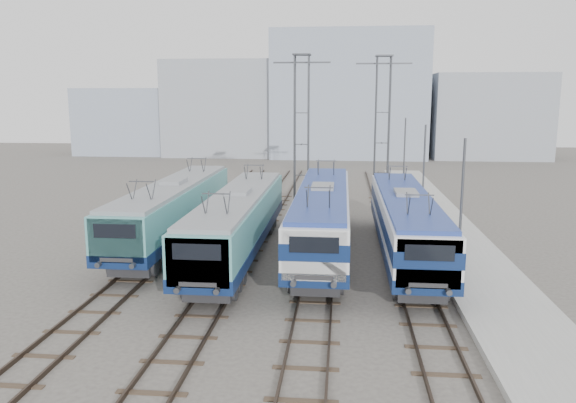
{
  "coord_description": "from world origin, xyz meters",
  "views": [
    {
      "loc": [
        3.34,
        -22.99,
        8.77
      ],
      "look_at": [
        0.39,
        7.0,
        3.13
      ],
      "focal_mm": 35.0,
      "sensor_mm": 36.0,
      "label": 1
    }
  ],
  "objects_px": {
    "locomotive_far_left": "(174,207)",
    "mast_front": "(461,217)",
    "locomotive_center_left": "(238,220)",
    "locomotive_center_right": "(322,213)",
    "mast_mid": "(423,179)",
    "locomotive_far_right": "(405,219)",
    "mast_rear": "(404,159)",
    "catenary_tower_east": "(382,123)",
    "catenary_tower_west": "(302,124)"
  },
  "relations": [
    {
      "from": "locomotive_far_left",
      "to": "catenary_tower_west",
      "type": "height_order",
      "value": "catenary_tower_west"
    },
    {
      "from": "locomotive_far_right",
      "to": "mast_rear",
      "type": "relative_size",
      "value": 2.51
    },
    {
      "from": "mast_front",
      "to": "mast_mid",
      "type": "bearing_deg",
      "value": 90.0
    },
    {
      "from": "locomotive_center_left",
      "to": "catenary_tower_east",
      "type": "xyz_separation_m",
      "value": [
        8.75,
        17.75,
        4.43
      ]
    },
    {
      "from": "catenary_tower_west",
      "to": "mast_mid",
      "type": "bearing_deg",
      "value": -42.93
    },
    {
      "from": "locomotive_far_left",
      "to": "mast_front",
      "type": "relative_size",
      "value": 2.56
    },
    {
      "from": "locomotive_center_left",
      "to": "catenary_tower_east",
      "type": "bearing_deg",
      "value": 63.76
    },
    {
      "from": "mast_mid",
      "to": "catenary_tower_east",
      "type": "bearing_deg",
      "value": 101.86
    },
    {
      "from": "locomotive_far_left",
      "to": "catenary_tower_east",
      "type": "distance_m",
      "value": 20.33
    },
    {
      "from": "locomotive_center_right",
      "to": "catenary_tower_east",
      "type": "relative_size",
      "value": 1.53
    },
    {
      "from": "catenary_tower_west",
      "to": "mast_rear",
      "type": "distance_m",
      "value": 9.99
    },
    {
      "from": "locomotive_far_left",
      "to": "mast_front",
      "type": "distance_m",
      "value": 17.01
    },
    {
      "from": "locomotive_center_right",
      "to": "mast_rear",
      "type": "xyz_separation_m",
      "value": [
        6.35,
        18.26,
        1.16
      ]
    },
    {
      "from": "locomotive_far_right",
      "to": "mast_front",
      "type": "bearing_deg",
      "value": -69.83
    },
    {
      "from": "locomotive_center_left",
      "to": "mast_rear",
      "type": "relative_size",
      "value": 2.54
    },
    {
      "from": "mast_mid",
      "to": "locomotive_center_left",
      "type": "bearing_deg",
      "value": -144.45
    },
    {
      "from": "catenary_tower_west",
      "to": "locomotive_far_right",
      "type": "bearing_deg",
      "value": -65.72
    },
    {
      "from": "locomotive_center_right",
      "to": "mast_mid",
      "type": "distance_m",
      "value": 9.0
    },
    {
      "from": "locomotive_center_left",
      "to": "mast_mid",
      "type": "bearing_deg",
      "value": 35.55
    },
    {
      "from": "locomotive_center_left",
      "to": "locomotive_center_right",
      "type": "bearing_deg",
      "value": 18.3
    },
    {
      "from": "locomotive_center_left",
      "to": "locomotive_center_right",
      "type": "height_order",
      "value": "locomotive_center_right"
    },
    {
      "from": "catenary_tower_west",
      "to": "catenary_tower_east",
      "type": "relative_size",
      "value": 1.0
    },
    {
      "from": "locomotive_far_right",
      "to": "catenary_tower_east",
      "type": "relative_size",
      "value": 1.47
    },
    {
      "from": "locomotive_center_right",
      "to": "mast_front",
      "type": "bearing_deg",
      "value": -42.09
    },
    {
      "from": "locomotive_center_left",
      "to": "locomotive_far_right",
      "type": "distance_m",
      "value": 9.03
    },
    {
      "from": "locomotive_center_left",
      "to": "locomotive_far_right",
      "type": "relative_size",
      "value": 1.01
    },
    {
      "from": "locomotive_far_left",
      "to": "locomotive_center_right",
      "type": "relative_size",
      "value": 0.98
    },
    {
      "from": "locomotive_far_right",
      "to": "catenary_tower_east",
      "type": "distance_m",
      "value": 17.52
    },
    {
      "from": "locomotive_far_left",
      "to": "locomotive_far_right",
      "type": "relative_size",
      "value": 1.02
    },
    {
      "from": "locomotive_far_right",
      "to": "catenary_tower_west",
      "type": "xyz_separation_m",
      "value": [
        -6.75,
        14.96,
        4.39
      ]
    },
    {
      "from": "locomotive_center_right",
      "to": "mast_rear",
      "type": "relative_size",
      "value": 2.62
    },
    {
      "from": "locomotive_far_right",
      "to": "catenary_tower_east",
      "type": "xyz_separation_m",
      "value": [
        -0.25,
        16.96,
        4.39
      ]
    },
    {
      "from": "locomotive_center_left",
      "to": "catenary_tower_west",
      "type": "relative_size",
      "value": 1.48
    },
    {
      "from": "mast_mid",
      "to": "mast_rear",
      "type": "bearing_deg",
      "value": 90.0
    },
    {
      "from": "locomotive_far_left",
      "to": "mast_mid",
      "type": "distance_m",
      "value": 16.12
    },
    {
      "from": "mast_front",
      "to": "catenary_tower_west",
      "type": "bearing_deg",
      "value": 113.27
    },
    {
      "from": "mast_mid",
      "to": "locomotive_far_left",
      "type": "bearing_deg",
      "value": -162.74
    },
    {
      "from": "mast_rear",
      "to": "locomotive_center_right",
      "type": "bearing_deg",
      "value": -109.17
    },
    {
      "from": "catenary_tower_west",
      "to": "mast_mid",
      "type": "xyz_separation_m",
      "value": [
        8.6,
        -8.0,
        -3.14
      ]
    },
    {
      "from": "locomotive_far_left",
      "to": "locomotive_center_left",
      "type": "height_order",
      "value": "locomotive_far_left"
    },
    {
      "from": "locomotive_far_left",
      "to": "locomotive_far_right",
      "type": "bearing_deg",
      "value": -9.22
    },
    {
      "from": "locomotive_center_right",
      "to": "mast_mid",
      "type": "height_order",
      "value": "mast_mid"
    },
    {
      "from": "locomotive_center_left",
      "to": "locomotive_center_right",
      "type": "xyz_separation_m",
      "value": [
        4.5,
        1.49,
        0.13
      ]
    },
    {
      "from": "locomotive_far_left",
      "to": "locomotive_center_left",
      "type": "bearing_deg",
      "value": -33.53
    },
    {
      "from": "locomotive_center_right",
      "to": "catenary_tower_east",
      "type": "xyz_separation_m",
      "value": [
        4.25,
        16.26,
        4.3
      ]
    },
    {
      "from": "catenary_tower_east",
      "to": "mast_front",
      "type": "bearing_deg",
      "value": -84.55
    },
    {
      "from": "locomotive_center_left",
      "to": "catenary_tower_west",
      "type": "height_order",
      "value": "catenary_tower_west"
    },
    {
      "from": "catenary_tower_east",
      "to": "mast_rear",
      "type": "relative_size",
      "value": 1.71
    },
    {
      "from": "locomotive_center_right",
      "to": "mast_rear",
      "type": "distance_m",
      "value": 19.37
    },
    {
      "from": "catenary_tower_west",
      "to": "mast_front",
      "type": "distance_m",
      "value": 22.0
    }
  ]
}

